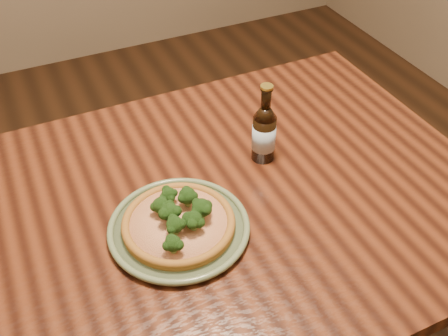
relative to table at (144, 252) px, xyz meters
name	(u,v)px	position (x,y,z in m)	size (l,w,h in m)	color
table	(144,252)	(0.00, 0.00, 0.00)	(1.60, 0.90, 0.75)	#4F2311
plate	(179,228)	(0.07, -0.05, 0.10)	(0.30, 0.30, 0.02)	#647450
pizza	(179,222)	(0.07, -0.05, 0.12)	(0.23, 0.23, 0.07)	#9B6523
beer_bottle	(264,133)	(0.34, 0.08, 0.17)	(0.06, 0.06, 0.20)	black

